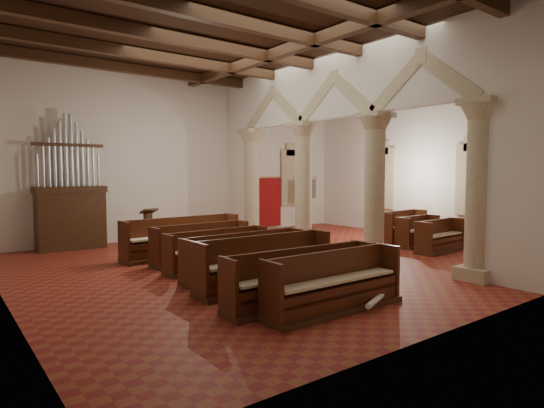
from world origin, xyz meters
The scene contains 29 objects.
floor centered at (0.00, 0.00, 0.00)m, with size 14.00×14.00×0.00m, color maroon.
ceiling centered at (0.00, 0.00, 6.00)m, with size 14.00×14.00×0.00m, color black.
wall_back centered at (0.00, 6.00, 3.00)m, with size 14.00×0.02×6.00m, color silver.
wall_front centered at (0.00, -6.00, 3.00)m, with size 14.00×0.02×6.00m, color silver.
wall_right centered at (7.00, 0.00, 3.00)m, with size 0.02×12.00×6.00m, color silver.
ceiling_beams centered at (0.00, 0.00, 5.82)m, with size 13.80×11.80×0.30m, color #3B2612, non-canonical shape.
arcade centered at (1.80, 0.00, 3.56)m, with size 0.90×11.90×6.00m.
window_right_a centered at (6.98, -1.50, 2.20)m, with size 0.03×1.00×2.20m, color #357759.
window_right_b centered at (6.98, 2.50, 2.20)m, with size 0.03×1.00×2.20m, color #357759.
window_back centered at (5.00, 5.98, 2.20)m, with size 1.00×0.03×2.20m, color #357759.
pipe_organ centered at (-4.50, 5.50, 1.37)m, with size 2.10×0.85×4.40m.
lectern centered at (-2.23, 4.80, 0.52)m, with size 0.54×0.56×1.25m.
dossal_curtain centered at (3.50, 5.92, 1.17)m, with size 1.80×0.07×2.17m.
processional_banner centered at (5.13, 4.80, 0.79)m, with size 0.53×0.67×2.32m.
hymnal_box_a centered at (-1.58, -4.30, 0.25)m, with size 0.30×0.24×0.30m, color navy.
hymnal_box_b centered at (-1.70, -2.35, 0.27)m, with size 0.34×0.28×0.34m, color navy.
hymnal_box_c centered at (-0.48, -1.23, 0.26)m, with size 0.31×0.26×0.31m, color #163B98.
tube_heater_a centered at (-1.70, -4.55, 0.16)m, with size 0.10×0.10×1.01m, color white.
tube_heater_b centered at (-1.88, -3.69, 0.16)m, with size 0.09×0.09×0.87m, color silver.
nave_pew_0 centered at (-2.41, -4.21, 0.34)m, with size 2.88×0.70×1.04m.
nave_pew_1 centered at (-2.60, -3.56, 0.34)m, with size 3.24×0.79×1.03m.
nave_pew_2 centered at (-2.47, -2.23, 0.37)m, with size 3.15×0.76×1.11m.
nave_pew_3 centered at (-2.24, -1.11, 0.34)m, with size 3.16×0.80×1.03m.
nave_pew_4 centered at (-2.30, 0.05, 0.33)m, with size 2.81×0.80×1.00m.
nave_pew_5 centered at (-2.20, 1.09, 0.35)m, with size 2.82×0.86×1.05m.
nave_pew_6 centered at (-2.25, 2.16, 0.38)m, with size 3.58×0.97×1.14m.
aisle_pew_0 centered at (4.41, -1.91, 0.33)m, with size 2.00×0.77×0.99m.
aisle_pew_1 centered at (4.73, -0.86, 0.34)m, with size 1.73×0.70×1.01m.
aisle_pew_2 centered at (4.81, -0.20, 0.38)m, with size 2.13×0.88×1.13m.
Camera 1 is at (-8.03, -9.82, 2.44)m, focal length 30.00 mm.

